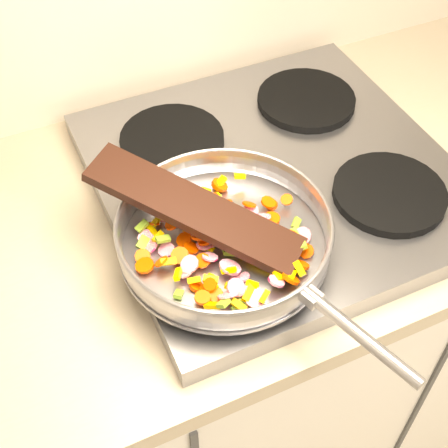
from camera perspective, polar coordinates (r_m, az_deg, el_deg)
name	(u,v)px	position (r m, az deg, el deg)	size (l,w,h in m)	color
cooktop	(275,177)	(1.11, 4.71, 4.33)	(0.60, 0.60, 0.04)	#939399
grate_fl	(238,247)	(0.96, 1.33, -2.15)	(0.19, 0.19, 0.02)	black
grate_fr	(389,193)	(1.08, 14.89, 2.73)	(0.19, 0.19, 0.02)	black
grate_bl	(172,139)	(1.15, -4.77, 7.72)	(0.19, 0.19, 0.02)	black
grate_br	(306,100)	(1.24, 7.53, 11.19)	(0.19, 0.19, 0.02)	black
saute_pan	(225,233)	(0.93, 0.09, -0.83)	(0.36, 0.52, 0.06)	#9E9EA5
vegetable_heap	(223,242)	(0.93, -0.13, -1.65)	(0.28, 0.27, 0.05)	#C4134D
wooden_spatula	(195,210)	(0.92, -2.69, 1.33)	(0.34, 0.08, 0.02)	black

